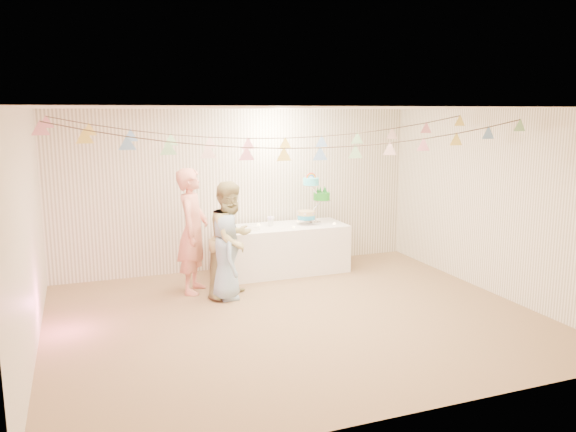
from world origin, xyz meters
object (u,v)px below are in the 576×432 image
object	(u,v)px
table	(283,249)
cake_stand	(314,200)
person_adult_b	(231,239)
person_adult_a	(193,231)
person_child	(226,257)

from	to	relation	value
table	cake_stand	world-z (taller)	cake_stand
person_adult_b	table	bearing A→B (deg)	1.99
person_adult_a	person_child	size ratio (longest dim) A/B	1.50
table	person_child	world-z (taller)	person_child
table	person_adult_a	size ratio (longest dim) A/B	1.14
table	person_adult_b	bearing A→B (deg)	-141.73
table	cake_stand	xyz separation A→B (m)	(0.55, 0.05, 0.75)
table	person_child	distance (m)	1.54
table	person_child	size ratio (longest dim) A/B	1.71
table	person_adult_a	world-z (taller)	person_adult_a
person_adult_a	person_child	world-z (taller)	person_adult_a
table	person_child	xyz separation A→B (m)	(-1.19, -0.96, 0.21)
cake_stand	person_adult_a	world-z (taller)	person_adult_a
person_adult_a	person_child	bearing A→B (deg)	-117.00
person_child	person_adult_a	bearing A→B (deg)	38.55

